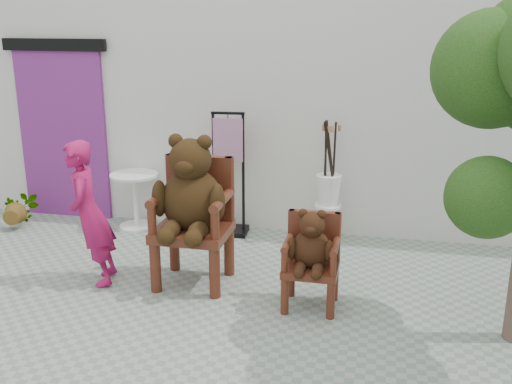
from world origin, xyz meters
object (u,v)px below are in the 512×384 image
(chair_big, at_px, (192,201))
(chair_small, at_px, (311,250))
(stool_bucket, at_px, (329,189))
(display_stand, at_px, (229,188))
(person, at_px, (90,214))
(cafe_table, at_px, (135,194))

(chair_big, xyz_separation_m, chair_small, (1.22, -0.27, -0.31))
(chair_big, height_order, stool_bucket, chair_big)
(chair_big, xyz_separation_m, stool_bucket, (1.20, 1.44, -0.22))
(display_stand, bearing_deg, chair_small, -58.19)
(person, bearing_deg, chair_big, 84.56)
(chair_big, bearing_deg, display_stand, 90.52)
(chair_big, xyz_separation_m, cafe_table, (-1.22, 1.40, -0.43))
(chair_big, relative_size, cafe_table, 2.17)
(person, distance_m, stool_bucket, 2.75)
(chair_big, xyz_separation_m, person, (-0.99, -0.22, -0.14))
(chair_small, distance_m, cafe_table, 2.96)
(person, xyz_separation_m, stool_bucket, (2.19, 1.66, -0.09))
(person, bearing_deg, stool_bucket, 109.11)
(cafe_table, bearing_deg, stool_bucket, 1.02)
(chair_big, distance_m, chair_small, 1.28)
(person, height_order, stool_bucket, person)
(chair_small, distance_m, display_stand, 2.10)
(display_stand, height_order, stool_bucket, display_stand)
(display_stand, bearing_deg, chair_big, -93.43)
(chair_small, xyz_separation_m, cafe_table, (-2.44, 1.66, -0.12))
(cafe_table, height_order, stool_bucket, stool_bucket)
(cafe_table, distance_m, display_stand, 1.22)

